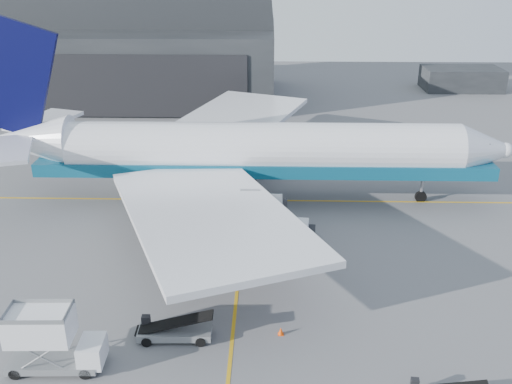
{
  "coord_description": "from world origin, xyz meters",
  "views": [
    {
      "loc": [
        2.37,
        -34.43,
        24.25
      ],
      "look_at": [
        1.25,
        11.7,
        4.5
      ],
      "focal_mm": 40.0,
      "sensor_mm": 36.0,
      "label": 1
    }
  ],
  "objects_px": {
    "airliner": "(242,151)",
    "pushback_tug": "(296,231)",
    "catering_truck": "(51,341)",
    "belt_loader_a": "(174,331)"
  },
  "relations": [
    {
      "from": "airliner",
      "to": "catering_truck",
      "type": "xyz_separation_m",
      "value": [
        -10.55,
        -26.41,
        -3.29
      ]
    },
    {
      "from": "airliner",
      "to": "belt_loader_a",
      "type": "distance_m",
      "value": 24.05
    },
    {
      "from": "catering_truck",
      "to": "belt_loader_a",
      "type": "height_order",
      "value": "catering_truck"
    },
    {
      "from": "airliner",
      "to": "belt_loader_a",
      "type": "bearing_deg",
      "value": -98.55
    },
    {
      "from": "airliner",
      "to": "pushback_tug",
      "type": "relative_size",
      "value": 14.39
    },
    {
      "from": "pushback_tug",
      "to": "belt_loader_a",
      "type": "bearing_deg",
      "value": -114.37
    },
    {
      "from": "pushback_tug",
      "to": "catering_truck",
      "type": "bearing_deg",
      "value": -125.13
    },
    {
      "from": "airliner",
      "to": "belt_loader_a",
      "type": "height_order",
      "value": "airliner"
    },
    {
      "from": "airliner",
      "to": "pushback_tug",
      "type": "bearing_deg",
      "value": -57.58
    },
    {
      "from": "catering_truck",
      "to": "belt_loader_a",
      "type": "xyz_separation_m",
      "value": [
        7.04,
        3.1,
        -1.46
      ]
    }
  ]
}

